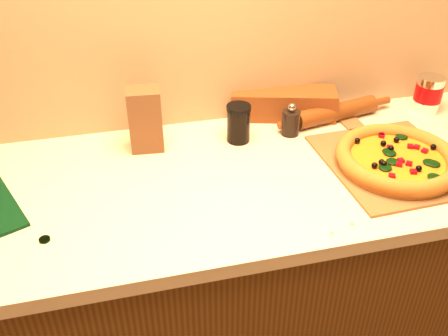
# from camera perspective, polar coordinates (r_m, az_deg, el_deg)

# --- Properties ---
(cabinet) EXTENTS (2.80, 0.65, 0.86)m
(cabinet) POSITION_cam_1_polar(r_m,az_deg,el_deg) (1.70, 0.83, -13.87)
(cabinet) COLOR #4E2B10
(cabinet) RESTS_ON ground
(countertop) EXTENTS (2.84, 0.68, 0.04)m
(countertop) POSITION_cam_1_polar(r_m,az_deg,el_deg) (1.40, 0.97, -1.41)
(countertop) COLOR beige
(countertop) RESTS_ON cabinet
(pizza_peel) EXTENTS (0.38, 0.56, 0.01)m
(pizza_peel) POSITION_cam_1_polar(r_m,az_deg,el_deg) (1.52, 18.32, 0.91)
(pizza_peel) COLOR brown
(pizza_peel) RESTS_ON countertop
(pizza) EXTENTS (0.34, 0.34, 0.05)m
(pizza) POSITION_cam_1_polar(r_m,az_deg,el_deg) (1.48, 19.20, 1.02)
(pizza) COLOR #B66B2D
(pizza) RESTS_ON pizza_peel
(bottle_cap) EXTENTS (0.03, 0.03, 0.01)m
(bottle_cap) POSITION_cam_1_polar(r_m,az_deg,el_deg) (1.25, -19.82, -7.69)
(bottle_cap) COLOR black
(bottle_cap) RESTS_ON countertop
(pepper_grinder) EXTENTS (0.06, 0.06, 0.11)m
(pepper_grinder) POSITION_cam_1_polar(r_m,az_deg,el_deg) (1.57, 7.64, 5.27)
(pepper_grinder) COLOR black
(pepper_grinder) RESTS_ON countertop
(rolling_pin) EXTENTS (0.43, 0.11, 0.06)m
(rolling_pin) POSITION_cam_1_polar(r_m,az_deg,el_deg) (1.68, 12.68, 6.25)
(rolling_pin) COLOR #5C280F
(rolling_pin) RESTS_ON countertop
(coffee_canister) EXTENTS (0.09, 0.09, 0.12)m
(coffee_canister) POSITION_cam_1_polar(r_m,az_deg,el_deg) (1.83, 22.32, 7.90)
(coffee_canister) COLOR silver
(coffee_canister) RESTS_ON countertop
(bread_bag) EXTENTS (0.36, 0.20, 0.09)m
(bread_bag) POSITION_cam_1_polar(r_m,az_deg,el_deg) (1.67, 6.76, 7.36)
(bread_bag) COLOR maroon
(bread_bag) RESTS_ON countertop
(paper_bag) EXTENTS (0.10, 0.08, 0.19)m
(paper_bag) POSITION_cam_1_polar(r_m,az_deg,el_deg) (1.48, -8.96, 5.49)
(paper_bag) COLOR brown
(paper_bag) RESTS_ON countertop
(dark_jar) EXTENTS (0.07, 0.07, 0.12)m
(dark_jar) POSITION_cam_1_polar(r_m,az_deg,el_deg) (1.52, 1.67, 5.14)
(dark_jar) COLOR black
(dark_jar) RESTS_ON countertop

